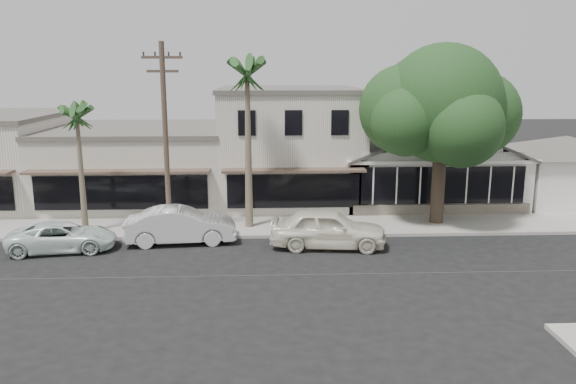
{
  "coord_description": "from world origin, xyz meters",
  "views": [
    {
      "loc": [
        -4.53,
        -20.45,
        7.71
      ],
      "look_at": [
        -3.39,
        6.0,
        1.99
      ],
      "focal_mm": 35.0,
      "sensor_mm": 36.0,
      "label": 1
    }
  ],
  "objects_px": {
    "car_0": "(328,228)",
    "car_2": "(62,237)",
    "utility_pole": "(166,137)",
    "shade_tree": "(440,107)",
    "car_1": "(181,225)"
  },
  "relations": [
    {
      "from": "car_0",
      "to": "shade_tree",
      "type": "relative_size",
      "value": 0.57
    },
    {
      "from": "car_1",
      "to": "car_2",
      "type": "height_order",
      "value": "car_1"
    },
    {
      "from": "car_0",
      "to": "car_2",
      "type": "distance_m",
      "value": 11.65
    },
    {
      "from": "car_1",
      "to": "car_2",
      "type": "relative_size",
      "value": 1.11
    },
    {
      "from": "utility_pole",
      "to": "shade_tree",
      "type": "height_order",
      "value": "shade_tree"
    },
    {
      "from": "car_1",
      "to": "shade_tree",
      "type": "relative_size",
      "value": 0.55
    },
    {
      "from": "shade_tree",
      "to": "car_0",
      "type": "bearing_deg",
      "value": -147.42
    },
    {
      "from": "car_1",
      "to": "shade_tree",
      "type": "distance_m",
      "value": 13.84
    },
    {
      "from": "utility_pole",
      "to": "car_1",
      "type": "distance_m",
      "value": 4.1
    },
    {
      "from": "utility_pole",
      "to": "shade_tree",
      "type": "bearing_deg",
      "value": 8.63
    },
    {
      "from": "car_0",
      "to": "car_2",
      "type": "bearing_deg",
      "value": 95.58
    },
    {
      "from": "car_1",
      "to": "car_2",
      "type": "bearing_deg",
      "value": 95.52
    },
    {
      "from": "car_1",
      "to": "utility_pole",
      "type": "bearing_deg",
      "value": 33.16
    },
    {
      "from": "car_2",
      "to": "shade_tree",
      "type": "bearing_deg",
      "value": -85.45
    },
    {
      "from": "utility_pole",
      "to": "shade_tree",
      "type": "xyz_separation_m",
      "value": [
        13.17,
        2.0,
        1.19
      ]
    }
  ]
}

